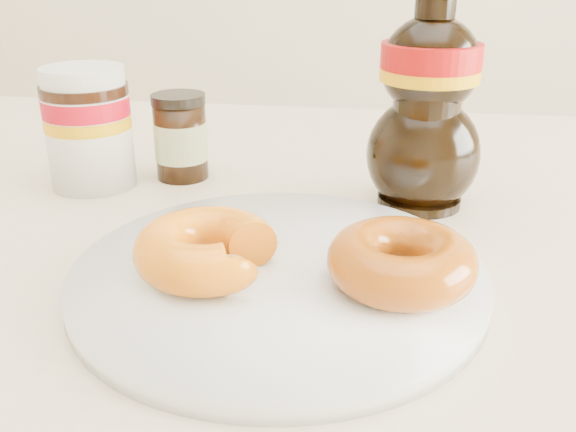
# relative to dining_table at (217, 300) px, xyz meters

# --- Properties ---
(dining_table) EXTENTS (1.40, 0.90, 0.75)m
(dining_table) POSITION_rel_dining_table_xyz_m (0.00, 0.00, 0.00)
(dining_table) COLOR beige
(dining_table) RESTS_ON ground
(plate) EXTENTS (0.30, 0.30, 0.02)m
(plate) POSITION_rel_dining_table_xyz_m (0.08, -0.11, 0.09)
(plate) COLOR white
(plate) RESTS_ON dining_table
(donut_bitten) EXTENTS (0.14, 0.14, 0.04)m
(donut_bitten) POSITION_rel_dining_table_xyz_m (0.03, -0.12, 0.12)
(donut_bitten) COLOR orange
(donut_bitten) RESTS_ON plate
(donut_whole) EXTENTS (0.13, 0.13, 0.04)m
(donut_whole) POSITION_rel_dining_table_xyz_m (0.17, -0.12, 0.12)
(donut_whole) COLOR #9B4C0A
(donut_whole) RESTS_ON plate
(nutella_jar) EXTENTS (0.09, 0.09, 0.12)m
(nutella_jar) POSITION_rel_dining_table_xyz_m (-0.15, 0.08, 0.15)
(nutella_jar) COLOR white
(nutella_jar) RESTS_ON dining_table
(syrup_bottle) EXTENTS (0.13, 0.12, 0.21)m
(syrup_bottle) POSITION_rel_dining_table_xyz_m (0.19, 0.07, 0.19)
(syrup_bottle) COLOR black
(syrup_bottle) RESTS_ON dining_table
(dark_jar) EXTENTS (0.06, 0.06, 0.09)m
(dark_jar) POSITION_rel_dining_table_xyz_m (-0.06, 0.11, 0.13)
(dark_jar) COLOR black
(dark_jar) RESTS_ON dining_table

